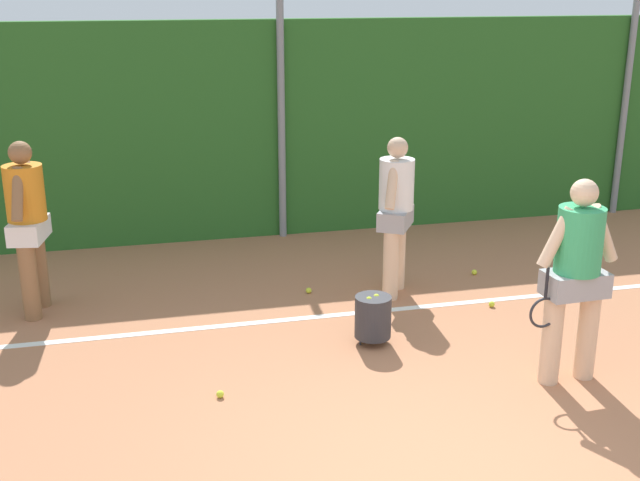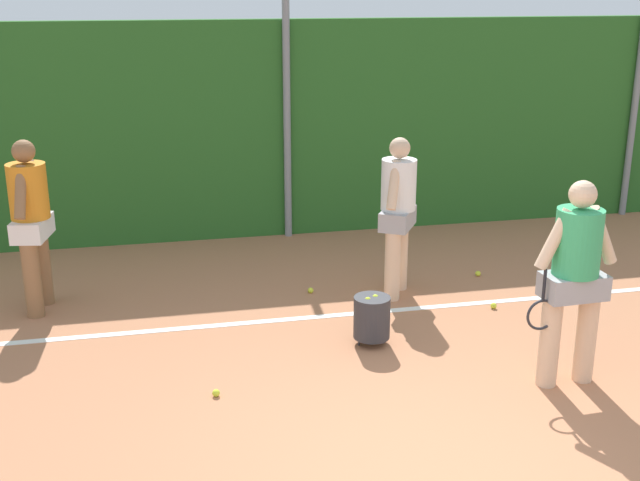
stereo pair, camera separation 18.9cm
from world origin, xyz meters
The scene contains 15 objects.
ground_plane centered at (0.00, 1.82, 0.00)m, with size 27.97×27.97×0.00m, color #B2704C.
hedge_fence_backdrop centered at (0.00, 6.20, 1.48)m, with size 18.18×0.25×2.96m, color #286023.
fence_post_center centered at (0.00, 6.02, 1.62)m, with size 0.10×0.10×3.24m, color gray.
fence_post_right centered at (5.24, 6.02, 1.62)m, with size 0.10×0.10×3.24m, color gray.
court_baseline_paint centered at (0.00, 3.09, 0.00)m, with size 13.29×0.10×0.01m, color white.
player_foreground_near centered at (1.65, 1.19, 1.04)m, with size 0.84×0.40×1.85m.
player_midcourt centered at (0.82, 3.57, 1.02)m, with size 0.54×0.75×1.81m.
player_backcourt_far centered at (-3.12, 3.94, 1.06)m, with size 0.42×0.78×1.88m.
ball_hopper centered at (0.17, 2.31, 0.29)m, with size 0.36×0.36×0.51m.
tennis_ball_0 centered at (-1.42, 1.58, 0.03)m, with size 0.07×0.07×0.07m, color #CCDB33.
tennis_ball_1 centered at (1.73, 2.91, 0.03)m, with size 0.07×0.07×0.07m, color #CCDB33.
tennis_ball_3 centered at (-0.14, 3.79, 0.03)m, with size 0.07×0.07×0.07m, color #CCDB33.
tennis_ball_6 centered at (1.97, 3.91, 0.03)m, with size 0.07×0.07×0.07m, color #CCDB33.
tennis_ball_9 centered at (4.29, 4.90, 0.03)m, with size 0.07×0.07×0.07m, color #CCDB33.
tennis_ball_10 centered at (3.77, 4.66, 0.03)m, with size 0.07×0.07×0.07m, color #CCDB33.
Camera 2 is at (-1.86, -4.67, 3.41)m, focal length 45.06 mm.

